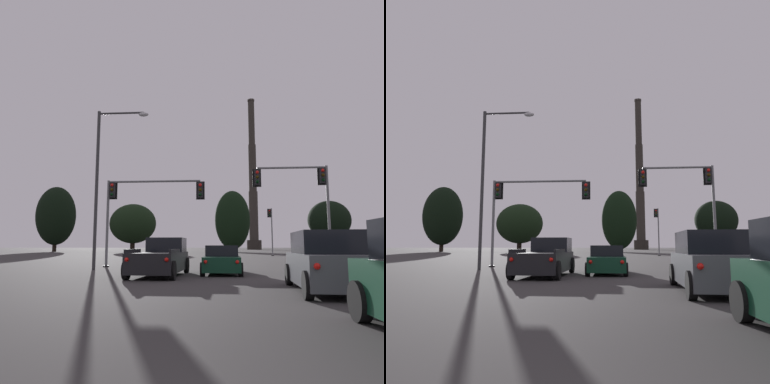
# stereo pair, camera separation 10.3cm
# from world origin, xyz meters

# --- Properties ---
(sedan_center_lane_front) EXTENTS (2.04, 4.73, 1.43)m
(sedan_center_lane_front) POSITION_xyz_m (0.01, 18.79, 0.67)
(sedan_center_lane_front) COLOR #0F3823
(sedan_center_lane_front) RESTS_ON ground_plane
(pickup_truck_left_lane_front) EXTENTS (2.38, 5.57, 1.82)m
(pickup_truck_left_lane_front) POSITION_xyz_m (-2.91, 17.28, 0.80)
(pickup_truck_left_lane_front) COLOR black
(pickup_truck_left_lane_front) RESTS_ON ground_plane
(suv_right_lane_second) EXTENTS (2.33, 4.99, 1.86)m
(suv_right_lane_second) POSITION_xyz_m (3.26, 11.29, 0.90)
(suv_right_lane_second) COLOR #4C4F54
(suv_right_lane_second) RESTS_ON ground_plane
(traffic_light_overhead_right) EXTENTS (5.10, 0.50, 6.74)m
(traffic_light_overhead_right) POSITION_xyz_m (5.51, 24.34, 5.12)
(traffic_light_overhead_right) COLOR slate
(traffic_light_overhead_right) RESTS_ON ground_plane
(traffic_light_far_right) EXTENTS (0.78, 0.50, 6.79)m
(traffic_light_far_right) POSITION_xyz_m (7.17, 53.72, 4.42)
(traffic_light_far_right) COLOR slate
(traffic_light_far_right) RESTS_ON ground_plane
(traffic_light_overhead_left) EXTENTS (6.85, 0.50, 5.89)m
(traffic_light_overhead_left) POSITION_xyz_m (-5.48, 24.19, 4.56)
(traffic_light_overhead_left) COLOR slate
(traffic_light_overhead_left) RESTS_ON ground_plane
(street_lamp) EXTENTS (3.26, 0.36, 9.82)m
(street_lamp) POSITION_xyz_m (-7.16, 21.32, 5.93)
(street_lamp) COLOR #38383A
(street_lamp) RESTS_ON ground_plane
(smokestack) EXTENTS (5.58, 5.58, 59.98)m
(smokestack) POSITION_xyz_m (12.68, 144.84, 23.47)
(smokestack) COLOR #2B2722
(smokestack) RESTS_ON ground_plane
(treeline_far_left) EXTENTS (10.66, 9.60, 10.99)m
(treeline_far_left) POSITION_xyz_m (-20.13, 83.74, 6.46)
(treeline_far_left) COLOR black
(treeline_far_left) RESTS_ON ground_plane
(treeline_right_mid) EXTENTS (9.63, 8.67, 15.91)m
(treeline_right_mid) POSITION_xyz_m (-40.40, 88.03, 8.74)
(treeline_right_mid) COLOR black
(treeline_right_mid) RESTS_ON ground_plane
(treeline_left_mid) EXTENTS (8.08, 7.28, 14.12)m
(treeline_left_mid) POSITION_xyz_m (2.67, 85.93, 7.35)
(treeline_left_mid) COLOR black
(treeline_left_mid) RESTS_ON ground_plane
(treeline_center_left) EXTENTS (8.78, 7.90, 10.80)m
(treeline_center_left) POSITION_xyz_m (22.60, 79.27, 6.73)
(treeline_center_left) COLOR black
(treeline_center_left) RESTS_ON ground_plane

